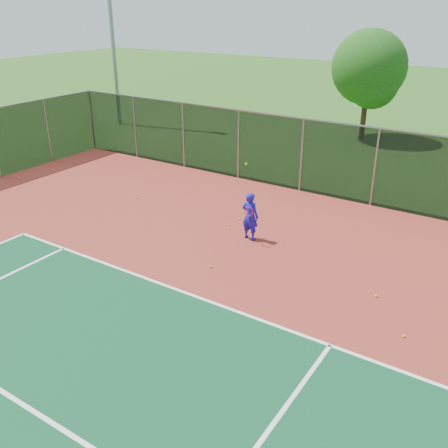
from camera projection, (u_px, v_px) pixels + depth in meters
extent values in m
plane|color=#255518|center=(180.00, 391.00, 10.10)|extent=(120.00, 120.00, 0.00)
cube|color=maroon|center=(233.00, 339.00, 11.63)|extent=(30.00, 20.00, 0.02)
cube|color=white|center=(330.00, 345.00, 11.39)|extent=(22.00, 0.10, 0.00)
cube|color=black|center=(375.00, 168.00, 18.67)|extent=(30.00, 0.04, 3.00)
cube|color=gray|center=(380.00, 128.00, 18.05)|extent=(30.00, 0.06, 0.06)
imported|color=#1A13B8|center=(250.00, 216.00, 16.22)|extent=(0.60, 0.41, 1.62)
cylinder|color=black|center=(250.00, 219.00, 15.94)|extent=(0.03, 0.15, 0.27)
torus|color=#A51414|center=(249.00, 212.00, 15.75)|extent=(0.30, 0.13, 0.29)
sphere|color=yellow|center=(246.00, 164.00, 15.72)|extent=(0.07, 0.07, 0.07)
sphere|color=yellow|center=(240.00, 219.00, 17.97)|extent=(0.07, 0.07, 0.07)
sphere|color=yellow|center=(137.00, 197.00, 19.92)|extent=(0.07, 0.07, 0.07)
sphere|color=yellow|center=(404.00, 336.00, 11.66)|extent=(0.07, 0.07, 0.07)
sphere|color=yellow|center=(229.00, 225.00, 17.50)|extent=(0.07, 0.07, 0.07)
sphere|color=yellow|center=(376.00, 296.00, 13.27)|extent=(0.07, 0.07, 0.07)
sphere|color=yellow|center=(210.00, 266.00, 14.73)|extent=(0.07, 0.07, 0.07)
cylinder|color=gray|center=(111.00, 18.00, 29.56)|extent=(0.24, 0.24, 12.63)
cylinder|color=#331F12|center=(363.00, 118.00, 28.29)|extent=(0.30, 0.30, 2.29)
sphere|color=#194813|center=(369.00, 67.00, 27.15)|extent=(4.06, 4.06, 4.06)
sphere|color=#194813|center=(373.00, 83.00, 27.04)|extent=(2.79, 2.79, 2.79)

